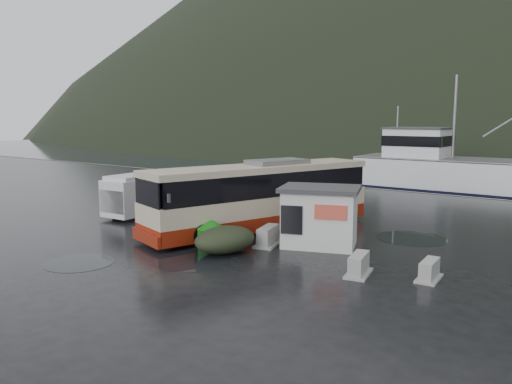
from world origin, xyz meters
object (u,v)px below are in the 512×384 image
Objects in this scene: waste_bin_left at (212,248)px; jersey_barrier_a at (358,275)px; waste_bin_right at (234,236)px; jersey_barrier_b at (268,245)px; ticket_kiosk at (319,246)px; white_van at (150,214)px; coach_bus at (261,230)px; dome_tent at (225,252)px; jersey_barrier_c at (429,280)px; fishing_trawler at (488,183)px.

waste_bin_left is 6.88m from jersey_barrier_a.
waste_bin_left is 0.86× the size of waste_bin_right.
jersey_barrier_b reaches higher than jersey_barrier_a.
white_van is at bearing 156.25° from ticket_kiosk.
coach_bus is at bearing 83.91° from waste_bin_right.
dome_tent is 2.02× the size of jersey_barrier_c.
dome_tent is 0.83× the size of ticket_kiosk.
waste_bin_left is 0.75× the size of jersey_barrier_b.
coach_bus is 10.02m from jersey_barrier_c.
coach_bus is 4.44× the size of dome_tent.
white_van reaches higher than waste_bin_left.
ticket_kiosk is 28.38m from fishing_trawler.
jersey_barrier_c is at bearing -39.65° from ticket_kiosk.
waste_bin_left is 2.41m from waste_bin_right.
waste_bin_right reaches higher than jersey_barrier_a.
coach_bus is 8.00m from white_van.
jersey_barrier_c is at bearing -81.92° from fishing_trawler.
jersey_barrier_c is at bearing -5.72° from waste_bin_right.
jersey_barrier_c is (5.52, -1.88, 0.00)m from ticket_kiosk.
jersey_barrier_a is (3.27, -2.87, 0.00)m from ticket_kiosk.
jersey_barrier_b is at bearing 69.82° from dome_tent.
jersey_barrier_b is 1.21× the size of jersey_barrier_c.
ticket_kiosk is (4.05, -1.10, 0.00)m from coach_bus.
jersey_barrier_a reaches higher than jersey_barrier_c.
coach_bus is 9.90× the size of waste_bin_left.
white_van is at bearing -159.39° from coach_bus.
waste_bin_left is (8.44, -3.83, 0.00)m from white_van.
dome_tent is 1.84× the size of jersey_barrier_a.
coach_bus is 2.01m from waste_bin_right.
dome_tent is 0.10× the size of fishing_trawler.
ticket_kiosk is 2.32m from jersey_barrier_b.
jersey_barrier_a is 0.06× the size of fishing_trawler.
jersey_barrier_a is at bearing -14.65° from waste_bin_right.
dome_tent is 5.96m from jersey_barrier_a.
jersey_barrier_a is 0.91× the size of jersey_barrier_b.
jersey_barrier_b is at bearing 47.84° from waste_bin_left.
white_van is 30.69m from fishing_trawler.
jersey_barrier_b is at bearing -10.38° from waste_bin_right.
jersey_barrier_a is at bearing 2.89° from waste_bin_left.
coach_bus reaches higher than ticket_kiosk.
dome_tent is 8.33m from jersey_barrier_c.
dome_tent is (1.60, -2.52, 0.00)m from waste_bin_right.
ticket_kiosk is 5.84m from jersey_barrier_c.
jersey_barrier_b is (10.14, -1.95, 0.00)m from white_van.
ticket_kiosk is 4.35m from jersey_barrier_a.
jersey_barrier_c is (9.57, -2.98, 0.00)m from coach_bus.
dome_tent is (1.39, -4.52, 0.00)m from coach_bus.
white_van is at bearing 171.91° from jersey_barrier_c.
ticket_kiosk reaches higher than dome_tent.
ticket_kiosk is at bearing 138.72° from jersey_barrier_a.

